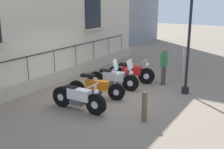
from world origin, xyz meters
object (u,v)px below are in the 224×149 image
(bollard, at_px, (145,106))
(pedestrian_standing, at_px, (164,64))
(motorcycle_red, at_px, (131,73))
(motorcycle_silver, at_px, (114,78))
(motorcycle_white, at_px, (79,98))
(motorcycle_orange, at_px, (97,87))
(crowd_barrier, at_px, (183,62))

(bollard, xyz_separation_m, pedestrian_standing, (-0.84, 3.70, 0.43))
(motorcycle_red, bearing_deg, motorcycle_silver, -99.24)
(motorcycle_white, distance_m, motorcycle_silver, 2.47)
(bollard, bearing_deg, motorcycle_orange, 159.02)
(crowd_barrier, bearing_deg, bollard, -83.13)
(crowd_barrier, height_order, pedestrian_standing, pedestrian_standing)
(motorcycle_orange, height_order, bollard, motorcycle_orange)
(crowd_barrier, bearing_deg, motorcycle_silver, -112.64)
(motorcycle_white, xyz_separation_m, motorcycle_orange, (-0.13, 1.23, 0.00))
(motorcycle_orange, height_order, motorcycle_silver, motorcycle_orange)
(crowd_barrier, xyz_separation_m, pedestrian_standing, (-0.13, -2.24, 0.33))
(motorcycle_orange, bearing_deg, pedestrian_standing, 63.08)
(motorcycle_orange, distance_m, motorcycle_red, 2.38)
(motorcycle_orange, xyz_separation_m, motorcycle_red, (0.15, 2.38, 0.02))
(pedestrian_standing, bearing_deg, motorcycle_orange, -116.92)
(motorcycle_white, height_order, motorcycle_orange, motorcycle_orange)
(motorcycle_red, height_order, bollard, motorcycle_red)
(motorcycle_red, relative_size, pedestrian_standing, 1.26)
(motorcycle_white, xyz_separation_m, motorcycle_red, (0.03, 3.61, 0.02))
(motorcycle_red, relative_size, bollard, 2.18)
(motorcycle_silver, bearing_deg, bollard, -42.32)
(motorcycle_orange, xyz_separation_m, pedestrian_standing, (1.44, 2.83, 0.47))
(motorcycle_silver, relative_size, pedestrian_standing, 1.31)
(motorcycle_red, xyz_separation_m, crowd_barrier, (1.41, 2.69, 0.13))
(motorcycle_silver, xyz_separation_m, bollard, (2.31, -2.11, 0.02))
(motorcycle_white, distance_m, pedestrian_standing, 4.29)
(motorcycle_orange, relative_size, motorcycle_red, 1.03)
(motorcycle_silver, relative_size, crowd_barrier, 0.92)
(motorcycle_orange, xyz_separation_m, bollard, (2.28, -0.87, 0.04))
(motorcycle_orange, bearing_deg, bollard, -20.98)
(motorcycle_white, xyz_separation_m, bollard, (2.15, 0.36, 0.04))
(motorcycle_red, distance_m, pedestrian_standing, 1.43)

